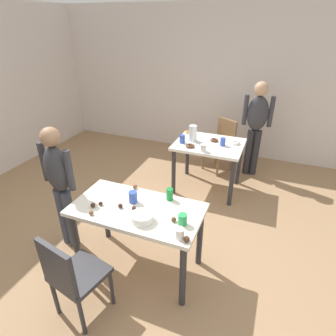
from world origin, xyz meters
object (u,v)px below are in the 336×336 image
soda_can (170,194)px  person_adult_far (256,122)px  pitcher_far (193,133)px  person_girl_near (59,180)px  dining_table_near (137,217)px  dining_table_far (209,151)px  chair_far_table (222,142)px  mixing_bowl (142,217)px  chair_near_table (71,275)px

soda_can → person_adult_far: bearing=76.0°
soda_can → pitcher_far: 1.56m
person_girl_near → soda_can: bearing=11.3°
dining_table_near → dining_table_far: bearing=82.1°
chair_far_table → person_adult_far: size_ratio=0.57×
pitcher_far → mixing_bowl: bearing=-85.9°
dining_table_near → person_adult_far: size_ratio=0.82×
dining_table_far → mixing_bowl: bearing=-93.3°
mixing_bowl → pitcher_far: 1.94m
chair_far_table → person_girl_near: bearing=-115.6°
person_girl_near → mixing_bowl: bearing=-9.3°
dining_table_near → pitcher_far: pitcher_far is taller
person_adult_far → pitcher_far: size_ratio=6.56×
chair_far_table → person_girl_near: 2.79m
chair_near_table → person_adult_far: size_ratio=0.57×
soda_can → person_girl_near: bearing=-168.7°
person_girl_near → pitcher_far: bearing=62.9°
chair_far_table → mixing_bowl: chair_far_table is taller
dining_table_near → person_girl_near: size_ratio=0.88×
chair_near_table → soda_can: bearing=63.0°
chair_near_table → person_girl_near: bearing=132.6°
dining_table_far → pitcher_far: size_ratio=4.13×
dining_table_far → soda_can: size_ratio=7.88×
pitcher_far → dining_table_far: bearing=0.5°
mixing_bowl → pitcher_far: pitcher_far is taller
person_adult_far → mixing_bowl: 2.75m
person_girl_near → chair_far_table: bearing=64.4°
chair_near_table → soda_can: size_ratio=7.13×
dining_table_far → pitcher_far: (-0.25, -0.00, 0.23)m
mixing_bowl → pitcher_far: (-0.14, 1.94, 0.08)m
chair_far_table → mixing_bowl: (-0.16, -2.67, 0.29)m
dining_table_near → mixing_bowl: (0.14, -0.15, 0.15)m
chair_far_table → mixing_bowl: 2.69m
chair_near_table → chair_far_table: (0.54, 3.22, 0.00)m
chair_near_table → person_adult_far: 3.40m
chair_far_table → soda_can: bearing=-91.4°
soda_can → chair_near_table: bearing=-117.0°
mixing_bowl → chair_near_table: bearing=-124.6°
chair_far_table → dining_table_far: bearing=-93.8°
mixing_bowl → dining_table_far: bearing=86.7°
soda_can → dining_table_near: bearing=-134.5°
person_girl_near → soda_can: (1.14, 0.23, -0.04)m
chair_far_table → dining_table_near: bearing=-96.7°
dining_table_far → soda_can: 1.55m
person_adult_far → dining_table_far: bearing=-127.5°
chair_near_table → mixing_bowl: (0.38, 0.55, 0.29)m
dining_table_far → person_girl_near: 2.12m
chair_far_table → person_adult_far: (0.51, -0.00, 0.42)m
person_girl_near → soda_can: 1.17m
chair_near_table → pitcher_far: (0.24, 2.48, 0.37)m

